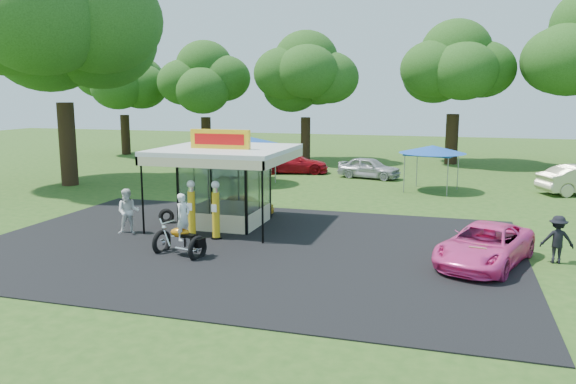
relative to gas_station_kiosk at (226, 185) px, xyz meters
name	(u,v)px	position (x,y,z in m)	size (l,w,h in m)	color
ground	(224,261)	(2.00, -4.99, -1.78)	(120.00, 120.00, 0.00)	#274C18
asphalt_apron	(245,246)	(2.00, -2.99, -1.76)	(20.00, 14.00, 0.04)	black
gas_station_kiosk	(226,185)	(0.00, 0.00, 0.00)	(5.40, 5.40, 4.18)	white
gas_pump_left	(192,210)	(-0.48, -2.38, -0.68)	(0.43, 0.43, 2.31)	black
gas_pump_right	(216,212)	(0.58, -2.41, -0.66)	(0.44, 0.44, 2.33)	black
motorcycle	(182,231)	(0.37, -4.88, -0.87)	(2.06, 1.34, 2.34)	black
spare_tires	(166,216)	(-2.65, -0.50, -1.46)	(0.83, 0.64, 0.67)	black
a_frame_sign	(478,260)	(10.25, -4.01, -1.31)	(0.55, 0.54, 0.93)	#593819
kiosk_car	(244,205)	(0.00, 2.21, -1.30)	(1.13, 2.82, 0.96)	gold
pink_sedan	(485,245)	(10.50, -2.90, -1.11)	(2.24, 4.85, 1.35)	#FF45A3
spectator_west	(128,212)	(-3.19, -2.61, -0.85)	(0.91, 0.71, 1.87)	white
spectator_east_a	(557,239)	(12.84, -1.99, -0.96)	(1.06, 0.61, 1.64)	black
bg_car_a	(237,167)	(-4.64, 13.01, -1.04)	(1.57, 4.51, 1.48)	silver
bg_car_b	(293,163)	(-1.64, 16.27, -1.05)	(2.04, 5.02, 1.46)	#B50D19
bg_car_c	(369,168)	(3.95, 15.36, -1.07)	(1.69, 4.19, 1.43)	#A8A7AB
tent_west	(244,140)	(-3.27, 10.78, 0.98)	(4.37, 4.37, 3.06)	gray
tent_east	(432,150)	(8.17, 11.35, 0.65)	(3.85, 3.85, 2.69)	gray
oak_far_a	(123,83)	(-20.17, 23.97, 4.76)	(8.67, 8.67, 10.28)	black
oak_far_b	(205,85)	(-11.64, 23.33, 4.56)	(8.33, 8.33, 9.93)	black
oak_far_c	(306,81)	(-2.53, 23.11, 4.85)	(8.87, 8.87, 10.45)	black
oak_far_d	(455,75)	(9.15, 25.11, 5.32)	(9.36, 9.36, 11.14)	black
oak_near	(60,29)	(-13.58, 7.26, 7.68)	(13.11, 13.11, 15.09)	black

